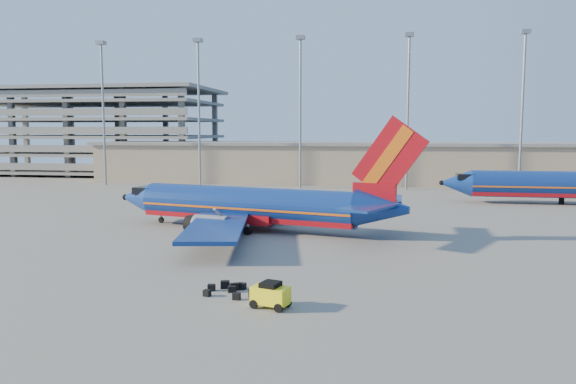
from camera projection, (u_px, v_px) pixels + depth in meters
name	position (u px, v px, depth m)	size (l,w,h in m)	color
ground	(287.00, 230.00, 62.04)	(220.00, 220.00, 0.00)	slate
terminal_building	(379.00, 163.00, 116.90)	(122.00, 16.00, 8.50)	gray
parking_garage	(95.00, 128.00, 143.24)	(62.00, 32.00, 21.40)	slate
light_mast_row	(353.00, 95.00, 104.46)	(101.60, 1.60, 28.65)	gray
aircraft_main	(254.00, 206.00, 61.99)	(36.22, 34.40, 12.48)	navy
aircraft_second	(569.00, 185.00, 83.51)	(38.37, 14.96, 13.00)	navy
baggage_tug	(271.00, 294.00, 34.93)	(2.60, 2.00, 1.65)	#FFF016
luggage_pile	(231.00, 289.00, 38.30)	(3.74, 2.92, 0.54)	black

